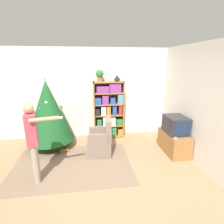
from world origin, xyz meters
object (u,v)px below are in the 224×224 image
object	(u,v)px
standing_person	(33,137)
table_lamp	(117,78)
television	(176,125)
armchair	(101,142)
potted_plant	(100,75)
bookshelf	(109,111)
christmas_tree	(48,111)

from	to	relation	value
standing_person	table_lamp	distance (m)	2.78
television	armchair	distance (m)	1.87
armchair	table_lamp	world-z (taller)	table_lamp
potted_plant	armchair	bearing A→B (deg)	-93.90
bookshelf	television	size ratio (longest dim) A/B	2.81
television	table_lamp	xyz separation A→B (m)	(-1.26, 1.19, 1.04)
armchair	table_lamp	size ratio (longest dim) A/B	4.60
christmas_tree	potted_plant	world-z (taller)	potted_plant
armchair	christmas_tree	bearing A→B (deg)	-108.33
potted_plant	table_lamp	distance (m)	0.50
bookshelf	television	world-z (taller)	bookshelf
bookshelf	table_lamp	distance (m)	0.98
bookshelf	potted_plant	distance (m)	1.07
christmas_tree	armchair	xyz separation A→B (m)	(1.29, -0.55, -0.67)
television	armchair	size ratio (longest dim) A/B	0.64
bookshelf	television	distance (m)	1.91
christmas_tree	standing_person	distance (m)	1.40
armchair	table_lamp	xyz separation A→B (m)	(0.56, 1.04, 1.45)
armchair	bookshelf	bearing A→B (deg)	167.21
christmas_tree	armchair	bearing A→B (deg)	-23.02
television	christmas_tree	size ratio (longest dim) A/B	0.32
television	standing_person	distance (m)	3.18
christmas_tree	standing_person	xyz separation A→B (m)	(0.01, -1.39, -0.10)
christmas_tree	standing_person	bearing A→B (deg)	-89.50
christmas_tree	armchair	distance (m)	1.55
standing_person	potted_plant	world-z (taller)	potted_plant
standing_person	potted_plant	distance (m)	2.51
bookshelf	standing_person	xyz separation A→B (m)	(-1.60, -1.87, 0.07)
bookshelf	television	xyz separation A→B (m)	(1.50, -1.18, -0.09)
standing_person	potted_plant	bearing A→B (deg)	131.77
table_lamp	standing_person	bearing A→B (deg)	-134.33
standing_person	table_lamp	size ratio (longest dim) A/B	7.58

